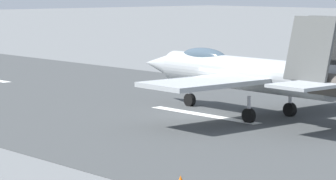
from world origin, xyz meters
name	(u,v)px	position (x,y,z in m)	size (l,w,h in m)	color
ground_plane	(204,115)	(0.00, 0.00, 0.00)	(400.00, 400.00, 0.00)	slate
runway_strip	(205,115)	(-0.02, 0.00, 0.01)	(240.00, 26.00, 0.02)	#3F4243
fighter_jet	(247,72)	(-1.66, -1.61, 2.39)	(16.15, 14.37, 5.58)	#A5AAAE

